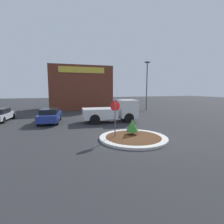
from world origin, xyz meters
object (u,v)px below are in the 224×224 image
Objects in this scene: parked_sedan_silver at (0,115)px; utility_truck at (113,111)px; stop_sign at (115,113)px; parked_sedan_blue at (50,115)px; light_pole at (147,83)px.

utility_truck is at bearing -102.43° from parked_sedan_silver.
parked_sedan_blue is at bearing 120.95° from stop_sign.
light_pole reaches higher than parked_sedan_blue.
parked_sedan_blue is (-4.35, 7.25, -1.03)m from stop_sign.
light_pole is (14.26, 6.33, 3.59)m from parked_sedan_blue.
stop_sign is 6.08m from utility_truck.
parked_sedan_silver is 0.97× the size of parked_sedan_blue.
parked_sedan_silver is at bearing -168.72° from light_pole.
light_pole is (19.25, 3.84, 3.64)m from parked_sedan_silver.
stop_sign is 17.01m from light_pole.
utility_truck is 11.80m from parked_sedan_silver.
stop_sign is at bearing -129.00° from parked_sedan_silver.
light_pole is at bearing -58.99° from parked_sedan_blue.
parked_sedan_blue is 0.60× the size of light_pole.
stop_sign is 13.54m from parked_sedan_silver.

